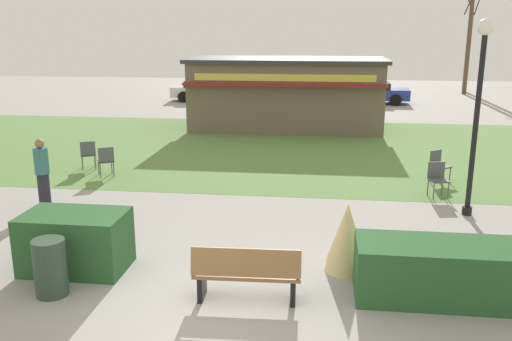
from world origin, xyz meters
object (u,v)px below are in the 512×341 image
(food_kiosk, at_px, (287,93))
(parked_car_east_slot, at_px, (371,92))
(cafe_chair_west, at_px, (106,159))
(cafe_chair_east, at_px, (438,176))
(trash_bin, at_px, (50,268))
(parked_car_center_slot, at_px, (299,91))
(cafe_chair_center, at_px, (438,163))
(lamppost_mid, at_px, (479,96))
(tree_left_bg, at_px, (468,52))
(cafe_chair_north, at_px, (88,153))
(park_bench, at_px, (247,273))
(person_strolling, at_px, (42,173))
(parked_car_west_slot, at_px, (207,90))
(tree_right_bg, at_px, (468,43))

(food_kiosk, relative_size, parked_car_east_slot, 1.96)
(cafe_chair_west, distance_m, cafe_chair_east, 9.24)
(trash_bin, distance_m, parked_car_center_slot, 24.83)
(cafe_chair_east, distance_m, cafe_chair_center, 1.50)
(cafe_chair_east, bearing_deg, lamppost_mid, -72.96)
(parked_car_center_slot, distance_m, tree_left_bg, 12.15)
(cafe_chair_north, bearing_deg, lamppost_mid, -15.73)
(lamppost_mid, xyz_separation_m, parked_car_center_slot, (-4.86, 19.75, -2.12))
(lamppost_mid, height_order, cafe_chair_center, lamppost_mid)
(park_bench, height_order, parked_car_center_slot, parked_car_center_slot)
(park_bench, distance_m, tree_left_bg, 31.71)
(food_kiosk, xyz_separation_m, tree_left_bg, (10.82, 14.04, 1.22))
(park_bench, height_order, cafe_chair_center, park_bench)
(parked_car_east_slot, bearing_deg, tree_left_bg, 39.60)
(person_strolling, bearing_deg, parked_car_east_slot, 70.79)
(parked_car_west_slot, relative_size, tree_right_bg, 0.59)
(food_kiosk, height_order, person_strolling, food_kiosk)
(trash_bin, relative_size, cafe_chair_east, 1.07)
(cafe_chair_east, distance_m, parked_car_center_slot, 18.87)
(cafe_chair_north, relative_size, parked_car_center_slot, 0.20)
(cafe_chair_west, height_order, parked_car_west_slot, parked_car_west_slot)
(cafe_chair_east, height_order, parked_car_east_slot, parked_car_east_slot)
(cafe_chair_west, relative_size, tree_left_bg, 0.14)
(park_bench, xyz_separation_m, parked_car_east_slot, (3.82, 24.51, 0.16))
(person_strolling, distance_m, parked_car_west_slot, 20.45)
(cafe_chair_center, xyz_separation_m, tree_right_bg, (6.34, 23.88, 2.77))
(park_bench, distance_m, trash_bin, 3.18)
(cafe_chair_center, bearing_deg, cafe_chair_north, 179.54)
(cafe_chair_north, xyz_separation_m, tree_right_bg, (16.71, 23.80, 2.77))
(food_kiosk, relative_size, parked_car_west_slot, 1.92)
(cafe_chair_center, height_order, person_strolling, person_strolling)
(parked_car_east_slot, bearing_deg, cafe_chair_west, -117.05)
(cafe_chair_east, distance_m, parked_car_east_slot, 18.34)
(person_strolling, bearing_deg, food_kiosk, 72.27)
(cafe_chair_east, bearing_deg, tree_right_bg, 75.31)
(park_bench, height_order, person_strolling, person_strolling)
(cafe_chair_north, height_order, parked_car_east_slot, parked_car_east_slot)
(parked_car_west_slot, xyz_separation_m, parked_car_center_slot, (5.54, 0.01, 0.00))
(tree_right_bg, bearing_deg, cafe_chair_east, -104.69)
(trash_bin, relative_size, person_strolling, 0.56)
(trash_bin, bearing_deg, parked_car_east_slot, 74.17)
(parked_car_east_slot, bearing_deg, lamppost_mid, -88.02)
(parked_car_center_slot, bearing_deg, park_bench, -89.17)
(cafe_chair_west, bearing_deg, cafe_chair_east, -5.04)
(cafe_chair_north, height_order, tree_left_bg, tree_left_bg)
(trash_bin, distance_m, cafe_chair_east, 9.62)
(trash_bin, xyz_separation_m, food_kiosk, (2.69, 16.01, 1.03))
(tree_right_bg, bearing_deg, food_kiosk, -125.58)
(parked_car_center_slot, relative_size, tree_right_bg, 0.59)
(cafe_chair_east, bearing_deg, parked_car_west_slot, 118.53)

